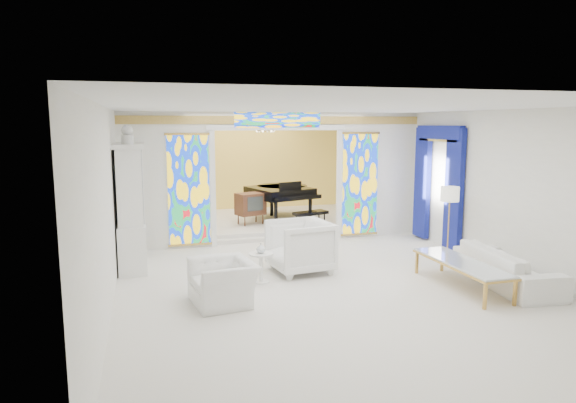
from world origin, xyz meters
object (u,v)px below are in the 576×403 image
object	(u,v)px
coffee_table	(462,264)
tv_console	(250,204)
armchair_left	(223,282)
sofa	(507,267)
china_cabinet	(131,208)
grand_piano	(282,192)
armchair_right	(300,246)

from	to	relation	value
coffee_table	tv_console	distance (m)	6.05
armchair_left	sofa	bearing A→B (deg)	76.77
china_cabinet	tv_console	size ratio (longest dim) A/B	3.36
armchair_left	grand_piano	bearing A→B (deg)	148.28
armchair_right	sofa	bearing A→B (deg)	54.66
tv_console	grand_piano	bearing A→B (deg)	10.63
china_cabinet	sofa	distance (m)	6.85
armchair_right	tv_console	world-z (taller)	tv_console
tv_console	armchair_left	bearing A→B (deg)	-125.49
china_cabinet	coffee_table	world-z (taller)	china_cabinet
china_cabinet	tv_console	distance (m)	3.97
china_cabinet	grand_piano	distance (m)	5.06
china_cabinet	armchair_right	distance (m)	3.27
armchair_left	grand_piano	distance (m)	6.28
china_cabinet	armchair_right	xyz separation A→B (m)	(2.98, -1.16, -0.68)
armchair_left	tv_console	distance (m)	5.39
grand_piano	sofa	bearing A→B (deg)	-86.19
sofa	tv_console	bearing A→B (deg)	36.46
grand_piano	armchair_right	bearing A→B (deg)	-117.80
china_cabinet	sofa	xyz separation A→B (m)	(6.17, -2.86, -0.85)
armchair_right	tv_console	xyz separation A→B (m)	(-0.13, 3.88, 0.22)
sofa	coffee_table	distance (m)	0.86
china_cabinet	sofa	world-z (taller)	china_cabinet
sofa	coffee_table	xyz separation A→B (m)	(-0.85, 0.06, 0.11)
china_cabinet	armchair_left	world-z (taller)	china_cabinet
china_cabinet	sofa	bearing A→B (deg)	-24.92
grand_piano	china_cabinet	bearing A→B (deg)	-156.34
sofa	grand_piano	distance (m)	6.60
sofa	coffee_table	world-z (taller)	sofa
armchair_left	armchair_right	bearing A→B (deg)	120.07
armchair_right	coffee_table	world-z (taller)	armchair_right
armchair_right	china_cabinet	bearing A→B (deg)	-118.41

